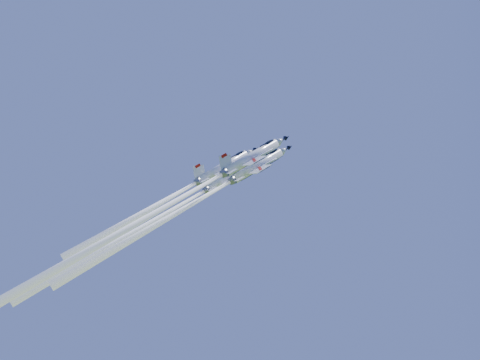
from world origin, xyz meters
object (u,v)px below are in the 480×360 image
(jet_right, at_px, (154,213))
(jet_slot, at_px, (174,196))
(jet_left, at_px, (155,219))
(jet_lead, at_px, (190,205))

(jet_right, relative_size, jet_slot, 1.52)
(jet_left, height_order, jet_right, jet_left)
(jet_lead, bearing_deg, jet_slot, -48.58)
(jet_right, bearing_deg, jet_slot, 133.66)
(jet_left, distance_m, jet_slot, 11.52)
(jet_slot, bearing_deg, jet_lead, 131.42)
(jet_lead, distance_m, jet_left, 8.80)
(jet_right, xyz_separation_m, jet_slot, (0.17, 7.64, 5.17))
(jet_lead, height_order, jet_left, jet_lead)
(jet_left, relative_size, jet_right, 0.90)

